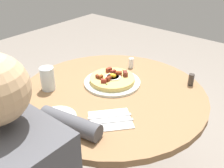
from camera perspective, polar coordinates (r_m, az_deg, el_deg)
name	(u,v)px	position (r m, az deg, el deg)	size (l,w,h in m)	color
dining_table	(112,120)	(1.39, -0.05, -7.74)	(0.91, 0.91, 0.72)	olive
pizza_plate	(112,82)	(1.36, 0.05, 0.39)	(0.29, 0.29, 0.01)	silver
breakfast_pizza	(112,79)	(1.36, 0.06, 1.11)	(0.23, 0.23, 0.05)	tan
bread_plate	(57,118)	(1.13, -11.64, -7.03)	(0.16, 0.16, 0.01)	silver
napkin	(110,120)	(1.10, -0.34, -7.62)	(0.17, 0.14, 0.00)	white
fork	(111,122)	(1.09, -0.17, -7.99)	(0.18, 0.01, 0.01)	silver
knife	(110,116)	(1.12, -0.50, -6.89)	(0.18, 0.01, 0.01)	silver
water_glass	(48,79)	(1.33, -13.52, 1.12)	(0.07, 0.07, 0.11)	silver
salt_shaker	(131,63)	(1.52, 4.08, 4.50)	(0.03, 0.03, 0.06)	white
pepper_shaker	(191,80)	(1.40, 16.45, 0.91)	(0.03, 0.03, 0.06)	#3F3833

